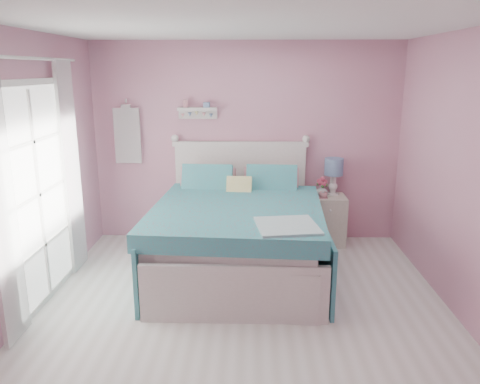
{
  "coord_description": "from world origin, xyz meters",
  "views": [
    {
      "loc": [
        0.08,
        -3.87,
        2.25
      ],
      "look_at": [
        -0.05,
        1.2,
        0.91
      ],
      "focal_mm": 35.0,
      "sensor_mm": 36.0,
      "label": 1
    }
  ],
  "objects_px": {
    "bed": "(238,235)",
    "table_lamp": "(334,169)",
    "vase": "(322,190)",
    "teacup": "(323,195)",
    "nightstand": "(327,220)"
  },
  "relations": [
    {
      "from": "vase",
      "to": "teacup",
      "type": "relative_size",
      "value": 1.45
    },
    {
      "from": "vase",
      "to": "teacup",
      "type": "height_order",
      "value": "vase"
    },
    {
      "from": "nightstand",
      "to": "teacup",
      "type": "height_order",
      "value": "teacup"
    },
    {
      "from": "teacup",
      "to": "vase",
      "type": "bearing_deg",
      "value": 91.21
    },
    {
      "from": "table_lamp",
      "to": "vase",
      "type": "bearing_deg",
      "value": -155.4
    },
    {
      "from": "bed",
      "to": "table_lamp",
      "type": "bearing_deg",
      "value": 42.41
    },
    {
      "from": "bed",
      "to": "table_lamp",
      "type": "height_order",
      "value": "bed"
    },
    {
      "from": "vase",
      "to": "teacup",
      "type": "distance_m",
      "value": 0.11
    },
    {
      "from": "nightstand",
      "to": "teacup",
      "type": "distance_m",
      "value": 0.39
    },
    {
      "from": "table_lamp",
      "to": "vase",
      "type": "height_order",
      "value": "table_lamp"
    },
    {
      "from": "table_lamp",
      "to": "teacup",
      "type": "bearing_deg",
      "value": -129.78
    },
    {
      "from": "bed",
      "to": "nightstand",
      "type": "relative_size",
      "value": 3.59
    },
    {
      "from": "nightstand",
      "to": "vase",
      "type": "distance_m",
      "value": 0.41
    },
    {
      "from": "bed",
      "to": "nightstand",
      "type": "distance_m",
      "value": 1.46
    },
    {
      "from": "nightstand",
      "to": "teacup",
      "type": "relative_size",
      "value": 6.29
    }
  ]
}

